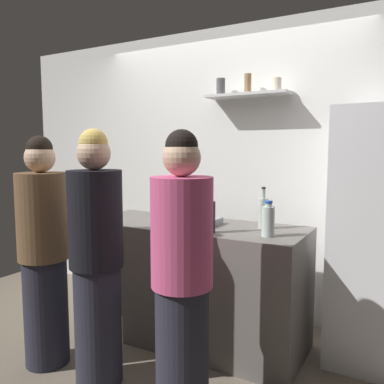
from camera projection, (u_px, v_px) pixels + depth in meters
ground_plane at (151, 366)px, 2.76m from camera, size 5.28×5.28×0.00m
back_wall_assembly at (226, 171)px, 3.70m from camera, size 4.80×0.32×2.60m
refrigerator at (383, 238)px, 2.73m from camera, size 0.67×0.66×1.79m
counter at (192, 282)px, 3.12m from camera, size 1.75×0.69×0.93m
baking_pan at (197, 221)px, 3.06m from camera, size 0.34×0.24×0.05m
utensil_holder at (157, 216)px, 3.04m from camera, size 0.11×0.11×0.22m
wine_bottle_dark_glass at (211, 215)px, 2.74m from camera, size 0.07×0.07×0.32m
wine_bottle_pale_glass at (263, 212)px, 2.88m from camera, size 0.07×0.07×0.31m
water_bottle_plastic at (268, 220)px, 2.62m from camera, size 0.09×0.09×0.24m
person_blonde at (97, 261)px, 2.50m from camera, size 0.34×0.34×1.63m
person_pink_top at (182, 280)px, 2.17m from camera, size 0.34×0.34×1.61m
person_brown_jacket at (44, 254)px, 2.73m from camera, size 0.34×0.34×1.60m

